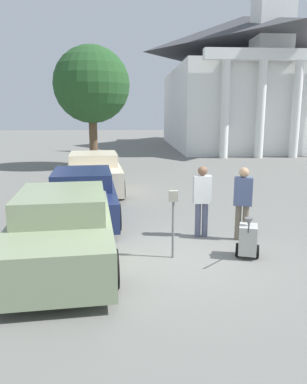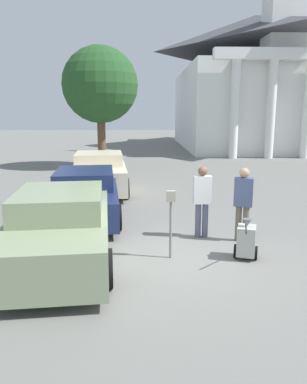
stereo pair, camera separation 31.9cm
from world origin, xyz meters
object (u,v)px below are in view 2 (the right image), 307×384
(parked_car_navy, at_px, (86,194))
(church, at_px, (253,82))
(parked_car_cream, at_px, (99,173))
(person_worker, at_px, (202,197))
(person_supervisor, at_px, (243,200))
(equipment_cart, at_px, (246,240))
(parking_meter, at_px, (171,212))
(parked_car_sage, at_px, (62,226))

(parked_car_navy, bearing_deg, church, 58.22)
(parked_car_cream, distance_m, person_worker, 6.30)
(person_supervisor, height_order, equipment_cart, person_supervisor)
(parked_car_cream, relative_size, equipment_cart, 4.88)
(parking_meter, distance_m, church, 27.88)
(equipment_cart, bearing_deg, parking_meter, -164.75)
(parked_car_sage, bearing_deg, equipment_cart, -8.13)
(parked_car_cream, xyz_separation_m, person_supervisor, (3.97, -5.80, 0.27))
(parked_car_sage, relative_size, church, 0.26)
(parked_car_navy, xyz_separation_m, church, (11.18, 22.69, 4.93))
(parked_car_sage, bearing_deg, person_worker, 16.17)
(parked_car_sage, distance_m, parked_car_cream, 6.72)
(equipment_cart, xyz_separation_m, church, (7.41, 26.07, 5.20))
(parked_car_sage, relative_size, person_supervisor, 2.94)
(parking_meter, bearing_deg, person_worker, 57.33)
(church, bearing_deg, person_supervisor, -106.12)
(church, bearing_deg, parked_car_sage, -113.35)
(person_worker, bearing_deg, equipment_cart, 117.51)
(parking_meter, bearing_deg, parked_car_cream, 108.07)
(person_worker, height_order, person_supervisor, person_supervisor)
(parking_meter, height_order, person_worker, person_worker)
(person_worker, relative_size, church, 0.09)
(parked_car_navy, distance_m, church, 25.77)
(person_supervisor, distance_m, equipment_cart, 1.26)
(parking_meter, xyz_separation_m, equipment_cart, (1.55, -0.08, -0.60))
(person_supervisor, bearing_deg, parked_car_cream, -37.91)
(parked_car_cream, relative_size, parking_meter, 3.43)
(parked_car_cream, bearing_deg, parked_car_sage, -95.53)
(parked_car_cream, bearing_deg, parking_meter, -77.47)
(person_supervisor, relative_size, church, 0.09)
(parked_car_sage, xyz_separation_m, parked_car_cream, (-0.00, 6.72, 0.03))
(parked_car_cream, xyz_separation_m, church, (11.18, 19.18, 4.87))
(parked_car_navy, bearing_deg, person_worker, -38.64)
(person_worker, bearing_deg, parking_meter, 57.97)
(parked_car_navy, bearing_deg, person_supervisor, -35.63)
(parking_meter, height_order, equipment_cart, parking_meter)
(parked_car_sage, height_order, parked_car_navy, parked_car_sage)
(parked_car_navy, bearing_deg, parking_meter, -61.65)
(parked_car_cream, bearing_deg, equipment_cart, -66.86)
(parking_meter, distance_m, equipment_cart, 1.66)
(parked_car_navy, bearing_deg, parked_car_cream, 84.47)
(parking_meter, xyz_separation_m, church, (8.96, 26.00, 4.60))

